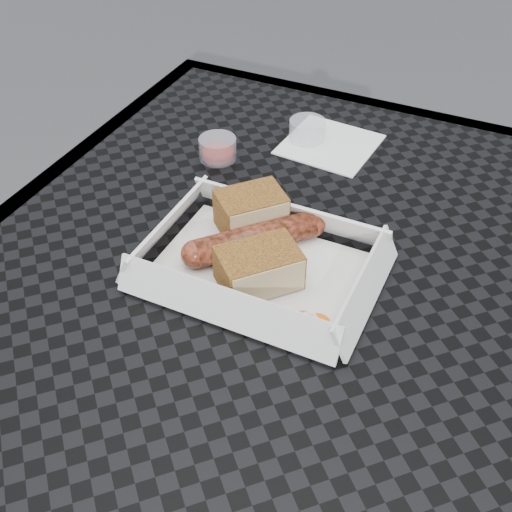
# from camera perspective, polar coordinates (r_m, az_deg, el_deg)

# --- Properties ---
(patio_table) EXTENTS (0.80, 0.80, 0.74)m
(patio_table) POSITION_cam_1_polar(r_m,az_deg,el_deg) (0.75, 5.61, -5.41)
(patio_table) COLOR black
(patio_table) RESTS_ON ground
(food_tray) EXTENTS (0.22, 0.15, 0.00)m
(food_tray) POSITION_cam_1_polar(r_m,az_deg,el_deg) (0.69, 0.35, -1.24)
(food_tray) COLOR white
(food_tray) RESTS_ON patio_table
(bratwurst) EXTENTS (0.13, 0.13, 0.03)m
(bratwurst) POSITION_cam_1_polar(r_m,az_deg,el_deg) (0.71, -0.08, 1.56)
(bratwurst) COLOR maroon
(bratwurst) RESTS_ON food_tray
(bread_near) EXTENTS (0.09, 0.09, 0.05)m
(bread_near) POSITION_cam_1_polar(r_m,az_deg,el_deg) (0.73, -0.45, 3.98)
(bread_near) COLOR brown
(bread_near) RESTS_ON food_tray
(bread_far) EXTENTS (0.10, 0.10, 0.04)m
(bread_far) POSITION_cam_1_polar(r_m,az_deg,el_deg) (0.66, 0.25, -1.04)
(bread_far) COLOR brown
(bread_far) RESTS_ON food_tray
(veg_garnish) EXTENTS (0.03, 0.03, 0.00)m
(veg_garnish) POSITION_cam_1_polar(r_m,az_deg,el_deg) (0.64, 4.41, -5.47)
(veg_garnish) COLOR #FF600B
(veg_garnish) RESTS_ON food_tray
(napkin) EXTENTS (0.13, 0.13, 0.00)m
(napkin) POSITION_cam_1_polar(r_m,az_deg,el_deg) (0.91, 6.57, 9.83)
(napkin) COLOR white
(napkin) RESTS_ON patio_table
(condiment_cup_sauce) EXTENTS (0.05, 0.05, 0.03)m
(condiment_cup_sauce) POSITION_cam_1_polar(r_m,az_deg,el_deg) (0.87, -3.42, 9.51)
(condiment_cup_sauce) COLOR maroon
(condiment_cup_sauce) RESTS_ON patio_table
(condiment_cup_empty) EXTENTS (0.05, 0.05, 0.03)m
(condiment_cup_empty) POSITION_cam_1_polar(r_m,az_deg,el_deg) (0.91, 4.57, 11.07)
(condiment_cup_empty) COLOR silver
(condiment_cup_empty) RESTS_ON patio_table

